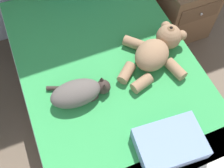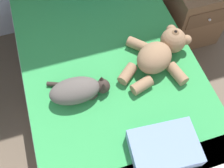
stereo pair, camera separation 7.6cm
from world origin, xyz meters
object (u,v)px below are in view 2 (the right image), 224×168
Objects in this scene: throw_pillow at (164,148)px; nightstand at (194,12)px; cat at (78,90)px; teddy_bear at (160,53)px; bed at (112,87)px.

throw_pillow is 1.51m from nightstand.
teddy_bear is at bearing 9.99° from cat.
nightstand is (0.99, 0.54, 0.04)m from bed.
throw_pillow is (0.40, -0.53, -0.02)m from cat.
cat reaches higher than throw_pillow.
cat is 1.46m from nightstand.
nightstand is at bearing 28.50° from bed.
throw_pillow is at bearing -79.72° from bed.
bed is 3.36× the size of nightstand.
bed is 1.12m from nightstand.
cat is at bearing -151.90° from nightstand.
teddy_bear is 1.52× the size of throw_pillow.
teddy_bear is at bearing -4.65° from bed.
cat reaches higher than bed.
teddy_bear is (0.35, -0.03, 0.36)m from bed.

